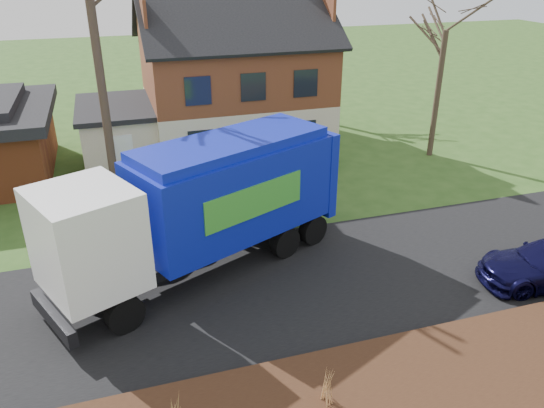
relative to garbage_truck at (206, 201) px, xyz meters
name	(u,v)px	position (x,y,z in m)	size (l,w,h in m)	color
ground	(281,285)	(1.95, -1.73, -2.50)	(120.00, 120.00, 0.00)	#294B19
road	(281,285)	(1.95, -1.73, -2.49)	(80.00, 7.00, 0.02)	black
mulch_verge	(352,403)	(1.95, -7.03, -2.35)	(80.00, 3.50, 0.30)	black
main_house	(225,72)	(3.44, 12.18, 1.53)	(12.95, 8.95, 9.26)	beige
garbage_truck	(206,201)	(0.00, 0.00, 0.00)	(10.32, 6.62, 4.33)	black
silver_sedan	(139,238)	(-2.18, 1.60, -1.83)	(1.40, 4.02, 1.33)	#9E9FA5
tree_front_east	(449,7)	(13.25, 7.47, 4.84)	(3.25, 3.25, 9.03)	#413327
grass_clump_mid	(329,387)	(1.36, -6.97, -1.74)	(0.33, 0.27, 0.92)	tan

